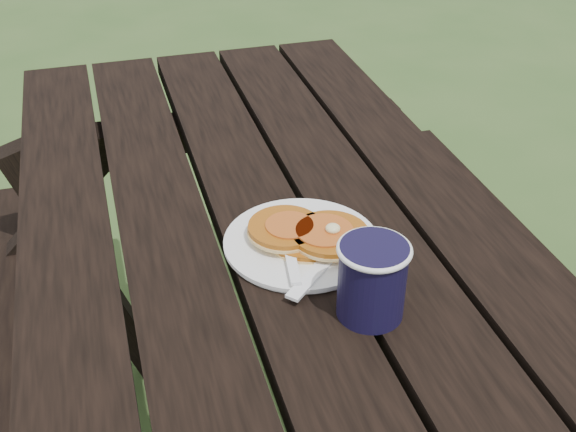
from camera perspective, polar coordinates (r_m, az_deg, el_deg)
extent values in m
cube|color=black|center=(1.04, 0.17, -5.83)|extent=(0.75, 1.80, 0.04)
cylinder|color=white|center=(1.08, 1.07, -2.17)|extent=(0.24, 0.24, 0.01)
cylinder|color=#B35F14|center=(1.08, 1.49, -1.78)|extent=(0.11, 0.11, 0.01)
cylinder|color=#B35F14|center=(1.08, -0.25, -0.96)|extent=(0.11, 0.11, 0.01)
cylinder|color=#B35F14|center=(1.06, 3.35, -1.50)|extent=(0.11, 0.11, 0.01)
cylinder|color=#A54917|center=(1.06, 2.90, -1.11)|extent=(0.09, 0.09, 0.00)
ellipsoid|color=#F4E59E|center=(1.06, 3.56, -0.99)|extent=(0.02, 0.02, 0.01)
cube|color=white|center=(1.03, 2.81, -3.79)|extent=(0.15, 0.14, 0.00)
cylinder|color=black|center=(0.94, 6.65, -5.10)|extent=(0.09, 0.09, 0.11)
torus|color=white|center=(0.91, 6.85, -2.63)|extent=(0.10, 0.10, 0.01)
cylinder|color=black|center=(0.91, 6.84, -2.73)|extent=(0.08, 0.08, 0.01)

